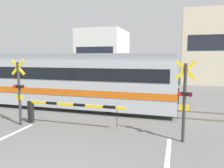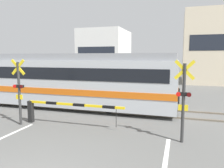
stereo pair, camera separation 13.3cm
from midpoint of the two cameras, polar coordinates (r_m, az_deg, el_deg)
rail_track_near at (r=11.52m, az=0.89°, el=-7.50°), size 50.00×0.10×0.08m
rail_track_far at (r=12.86m, az=2.71°, el=-5.96°), size 50.00×0.10×0.08m
commuter_train at (r=14.59m, az=-20.89°, el=1.63°), size 18.05×2.76×3.12m
crossing_barrier_near at (r=9.78m, az=-14.05°, el=-6.06°), size 4.47×0.20×1.00m
crossing_barrier_far at (r=14.41m, az=11.98°, el=-1.81°), size 4.47×0.20×1.00m
crossing_signal_left at (r=10.15m, az=-22.75°, el=-1.25°), size 0.68×0.15×2.85m
crossing_signal_right at (r=7.80m, az=18.64°, el=-3.43°), size 0.68×0.15×2.85m
pedestrian at (r=18.48m, az=6.99°, el=1.11°), size 0.38×0.23×1.78m
building_left_of_street at (r=28.96m, az=-1.62°, el=7.54°), size 5.45×6.81×6.35m
building_right_of_street at (r=27.68m, az=25.32°, el=8.55°), size 6.73×6.81×7.95m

